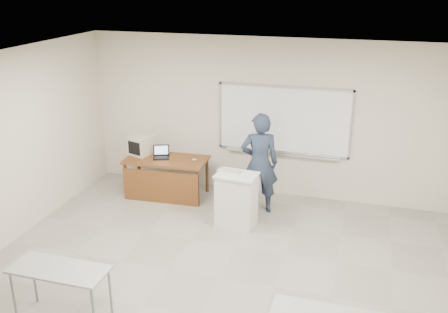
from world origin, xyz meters
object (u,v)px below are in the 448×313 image
(laptop, at_px, (162,155))
(mouse, at_px, (194,160))
(podium, at_px, (236,200))
(presenter, at_px, (259,163))
(instructor_desk, at_px, (164,170))
(whiteboard, at_px, (284,121))
(crt_monitor, at_px, (142,145))
(keyboard, at_px, (229,171))

(laptop, bearing_deg, mouse, -21.50)
(laptop, height_order, mouse, laptop)
(podium, bearing_deg, presenter, 74.85)
(podium, xyz_separation_m, presenter, (0.24, 0.65, 0.45))
(podium, relative_size, presenter, 0.51)
(instructor_desk, distance_m, presenter, 1.87)
(whiteboard, relative_size, crt_monitor, 5.68)
(whiteboard, distance_m, laptop, 2.38)
(crt_monitor, height_order, mouse, crt_monitor)
(crt_monitor, distance_m, keyboard, 2.17)
(mouse, bearing_deg, crt_monitor, -173.71)
(whiteboard, distance_m, crt_monitor, 2.76)
(presenter, bearing_deg, keyboard, 39.37)
(keyboard, height_order, presenter, presenter)
(podium, height_order, presenter, presenter)
(whiteboard, relative_size, laptop, 8.32)
(whiteboard, xyz_separation_m, instructor_desk, (-2.10, -0.78, -0.92))
(crt_monitor, bearing_deg, presenter, 10.86)
(whiteboard, bearing_deg, presenter, -107.74)
(crt_monitor, bearing_deg, keyboard, -5.52)
(podium, xyz_separation_m, keyboard, (-0.15, 0.08, 0.48))
(mouse, bearing_deg, presenter, 1.47)
(podium, height_order, keyboard, keyboard)
(podium, distance_m, keyboard, 0.50)
(whiteboard, height_order, podium, whiteboard)
(whiteboard, distance_m, instructor_desk, 2.42)
(podium, height_order, laptop, laptop)
(instructor_desk, distance_m, podium, 1.74)
(podium, distance_m, laptop, 1.93)
(instructor_desk, relative_size, crt_monitor, 3.52)
(instructor_desk, bearing_deg, crt_monitor, 153.55)
(whiteboard, height_order, instructor_desk, whiteboard)
(mouse, bearing_deg, whiteboard, 31.94)
(keyboard, bearing_deg, crt_monitor, 162.50)
(laptop, relative_size, mouse, 3.01)
(keyboard, bearing_deg, presenter, 61.19)
(whiteboard, bearing_deg, podium, -108.81)
(presenter, bearing_deg, mouse, -25.15)
(keyboard, relative_size, presenter, 0.22)
(whiteboard, xyz_separation_m, crt_monitor, (-2.65, -0.54, -0.55))
(instructor_desk, bearing_deg, mouse, 13.33)
(whiteboard, xyz_separation_m, laptop, (-2.20, -0.62, -0.68))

